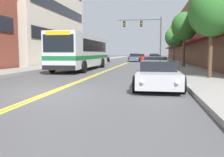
# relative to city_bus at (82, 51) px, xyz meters

# --- Properties ---
(ground_plane) EXTENTS (240.00, 240.00, 0.00)m
(ground_plane) POSITION_rel_city_bus_xyz_m (2.57, 23.48, -1.79)
(ground_plane) COLOR #4C4C4F
(sidewalk_left) EXTENTS (3.19, 106.00, 0.18)m
(sidewalk_left) POSITION_rel_city_bus_xyz_m (-4.52, 23.48, -1.70)
(sidewalk_left) COLOR gray
(sidewalk_left) RESTS_ON ground_plane
(sidewalk_right) EXTENTS (3.19, 106.00, 0.18)m
(sidewalk_right) POSITION_rel_city_bus_xyz_m (9.67, 23.48, -1.70)
(sidewalk_right) COLOR gray
(sidewalk_right) RESTS_ON ground_plane
(centre_line) EXTENTS (0.34, 106.00, 0.01)m
(centre_line) POSITION_rel_city_bus_xyz_m (2.57, 23.48, -1.79)
(centre_line) COLOR yellow
(centre_line) RESTS_ON ground_plane
(storefront_row_right) EXTENTS (9.10, 68.00, 8.97)m
(storefront_row_right) POSITION_rel_city_bus_xyz_m (15.49, 23.48, 2.69)
(storefront_row_right) COLOR brown
(storefront_row_right) RESTS_ON ground_plane
(city_bus) EXTENTS (2.88, 12.12, 3.17)m
(city_bus) POSITION_rel_city_bus_xyz_m (0.00, 0.00, 0.00)
(city_bus) COLOR silver
(city_bus) RESTS_ON ground_plane
(car_black_parked_left_mid) EXTENTS (2.13, 4.73, 1.25)m
(car_black_parked_left_mid) POSITION_rel_city_bus_xyz_m (-1.83, 18.23, -1.20)
(car_black_parked_left_mid) COLOR black
(car_black_parked_left_mid) RESTS_ON ground_plane
(car_beige_parked_left_far) EXTENTS (2.03, 4.82, 1.36)m
(car_beige_parked_left_far) POSITION_rel_city_bus_xyz_m (-1.79, 11.20, -1.16)
(car_beige_parked_left_far) COLOR #BCAD89
(car_beige_parked_left_far) RESTS_ON ground_plane
(car_silver_parked_right_foreground) EXTENTS (2.03, 4.38, 1.23)m
(car_silver_parked_right_foreground) POSITION_rel_city_bus_xyz_m (6.84, -11.83, -1.20)
(car_silver_parked_right_foreground) COLOR #B7B7BC
(car_silver_parked_right_foreground) RESTS_ON ground_plane
(car_dark_grey_parked_right_mid) EXTENTS (1.99, 4.47, 1.33)m
(car_dark_grey_parked_right_mid) POSITION_rel_city_bus_xyz_m (6.89, 11.23, -1.17)
(car_dark_grey_parked_right_mid) COLOR #38383D
(car_dark_grey_parked_right_mid) RESTS_ON ground_plane
(car_charcoal_parked_right_far) EXTENTS (2.18, 4.17, 1.42)m
(car_charcoal_parked_right_far) POSITION_rel_city_bus_xyz_m (6.91, 27.49, -1.14)
(car_charcoal_parked_right_far) COLOR #232328
(car_charcoal_parked_right_far) RESTS_ON ground_plane
(car_champagne_parked_right_end) EXTENTS (2.05, 4.88, 1.30)m
(car_champagne_parked_right_end) POSITION_rel_city_bus_xyz_m (6.84, -3.91, -1.18)
(car_champagne_parked_right_end) COLOR beige
(car_champagne_parked_right_end) RESTS_ON ground_plane
(car_red_moving_lead) EXTENTS (2.08, 4.23, 1.35)m
(car_red_moving_lead) POSITION_rel_city_bus_xyz_m (4.12, 29.03, -1.15)
(car_red_moving_lead) COLOR maroon
(car_red_moving_lead) RESTS_ON ground_plane
(car_slate_blue_moving_second) EXTENTS (2.02, 4.92, 1.46)m
(car_slate_blue_moving_second) POSITION_rel_city_bus_xyz_m (3.38, 22.13, -1.12)
(car_slate_blue_moving_second) COLOR #475675
(car_slate_blue_moving_second) RESTS_ON ground_plane
(traffic_signal_mast) EXTENTS (6.65, 0.38, 6.96)m
(traffic_signal_mast) POSITION_rel_city_bus_xyz_m (5.57, 15.91, 3.18)
(traffic_signal_mast) COLOR #47474C
(traffic_signal_mast) RESTS_ON ground_plane
(street_tree_right_near) EXTENTS (2.61, 2.61, 5.16)m
(street_tree_right_near) POSITION_rel_city_bus_xyz_m (9.80, -8.22, 2.09)
(street_tree_right_near) COLOR brown
(street_tree_right_near) RESTS_ON sidewalk_right
(street_tree_right_mid) EXTENTS (2.61, 2.61, 5.52)m
(street_tree_right_mid) POSITION_rel_city_bus_xyz_m (9.74, 3.42, 2.44)
(street_tree_right_mid) COLOR brown
(street_tree_right_mid) RESTS_ON sidewalk_right
(street_tree_right_far) EXTENTS (2.49, 2.49, 4.90)m
(street_tree_right_far) POSITION_rel_city_bus_xyz_m (9.44, 11.78, 1.90)
(street_tree_right_far) COLOR brown
(street_tree_right_far) RESTS_ON sidewalk_right
(fire_hydrant) EXTENTS (0.31, 0.23, 0.82)m
(fire_hydrant) POSITION_rel_city_bus_xyz_m (8.52, -3.39, -1.21)
(fire_hydrant) COLOR #B7B7BC
(fire_hydrant) RESTS_ON sidewalk_right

